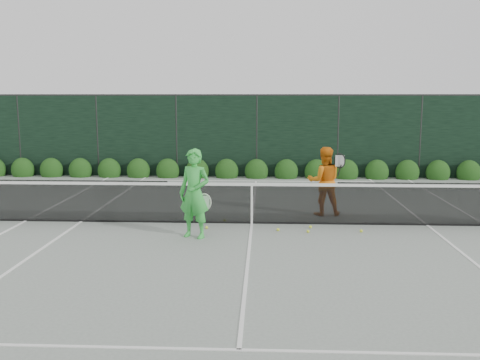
{
  "coord_description": "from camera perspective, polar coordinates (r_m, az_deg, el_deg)",
  "views": [
    {
      "loc": [
        0.29,
        -12.37,
        3.01
      ],
      "look_at": [
        -0.29,
        0.3,
        1.0
      ],
      "focal_mm": 40.0,
      "sensor_mm": 36.0,
      "label": 1
    }
  ],
  "objects": [
    {
      "name": "court_lines",
      "position": [
        12.73,
        1.26,
        -4.65
      ],
      "size": [
        11.03,
        23.83,
        0.01
      ],
      "color": "white",
      "rests_on": "ground"
    },
    {
      "name": "tennis_net",
      "position": [
        12.61,
        1.16,
        -2.32
      ],
      "size": [
        12.9,
        0.1,
        1.07
      ],
      "color": "#113319",
      "rests_on": "ground"
    },
    {
      "name": "ground",
      "position": [
        12.73,
        1.26,
        -4.67
      ],
      "size": [
        80.0,
        80.0,
        0.0
      ],
      "primitive_type": "plane",
      "color": "gray",
      "rests_on": "ground"
    },
    {
      "name": "player_man",
      "position": [
        13.65,
        8.97,
        -0.12
      ],
      "size": [
        0.92,
        0.7,
        1.74
      ],
      "rotation": [
        0.0,
        0.0,
        3.19
      ],
      "color": "orange",
      "rests_on": "ground"
    },
    {
      "name": "tennis_balls",
      "position": [
        12.36,
        2.98,
        -4.94
      ],
      "size": [
        3.88,
        1.23,
        0.07
      ],
      "color": "yellow",
      "rests_on": "ground"
    },
    {
      "name": "hedge_row",
      "position": [
        19.71,
        1.76,
        0.9
      ],
      "size": [
        31.66,
        0.65,
        0.94
      ],
      "color": "black",
      "rests_on": "ground"
    },
    {
      "name": "windscreen_fence",
      "position": [
        9.77,
        0.91,
        0.21
      ],
      "size": [
        32.0,
        21.07,
        3.06
      ],
      "color": "black",
      "rests_on": "ground"
    },
    {
      "name": "player_woman",
      "position": [
        11.37,
        -4.88,
        -1.45
      ],
      "size": [
        0.81,
        0.68,
        1.91
      ],
      "rotation": [
        0.0,
        0.0,
        -0.37
      ],
      "color": "green",
      "rests_on": "ground"
    }
  ]
}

